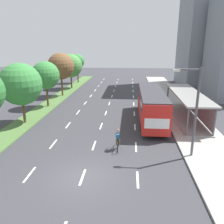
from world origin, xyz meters
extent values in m
plane|color=#38383D|center=(0.00, 0.00, 0.00)|extent=(140.00, 140.00, 0.00)
cube|color=#4C7038|center=(-8.30, 20.00, 0.06)|extent=(2.60, 52.00, 0.12)
cube|color=#9E9E99|center=(9.25, 20.00, 0.07)|extent=(4.50, 52.00, 0.15)
cube|color=white|center=(-3.50, 0.07, 0.00)|extent=(0.14, 1.82, 0.01)
cube|color=white|center=(-3.50, 4.72, 0.00)|extent=(0.14, 1.82, 0.01)
cube|color=white|center=(-3.50, 9.38, 0.00)|extent=(0.14, 1.82, 0.01)
cube|color=white|center=(-3.50, 14.04, 0.00)|extent=(0.14, 1.82, 0.01)
cube|color=white|center=(-3.50, 18.70, 0.00)|extent=(0.14, 1.82, 0.01)
cube|color=white|center=(-3.50, 23.36, 0.00)|extent=(0.14, 1.82, 0.01)
cube|color=white|center=(-3.50, 28.02, 0.00)|extent=(0.14, 1.82, 0.01)
cube|color=white|center=(-3.50, 32.68, 0.00)|extent=(0.14, 1.82, 0.01)
cube|color=white|center=(-3.50, 37.33, 0.00)|extent=(0.14, 1.82, 0.01)
cube|color=white|center=(-3.50, 41.99, 0.00)|extent=(0.14, 1.82, 0.01)
cube|color=white|center=(0.00, 0.07, 0.00)|extent=(0.14, 1.82, 0.01)
cube|color=white|center=(0.00, 4.72, 0.00)|extent=(0.14, 1.82, 0.01)
cube|color=white|center=(0.00, 9.38, 0.00)|extent=(0.14, 1.82, 0.01)
cube|color=white|center=(0.00, 14.04, 0.00)|extent=(0.14, 1.82, 0.01)
cube|color=white|center=(0.00, 18.70, 0.00)|extent=(0.14, 1.82, 0.01)
cube|color=white|center=(0.00, 23.36, 0.00)|extent=(0.14, 1.82, 0.01)
cube|color=white|center=(0.00, 28.02, 0.00)|extent=(0.14, 1.82, 0.01)
cube|color=white|center=(0.00, 32.68, 0.00)|extent=(0.14, 1.82, 0.01)
cube|color=white|center=(0.00, 37.33, 0.00)|extent=(0.14, 1.82, 0.01)
cube|color=white|center=(0.00, 41.99, 0.00)|extent=(0.14, 1.82, 0.01)
cube|color=white|center=(3.50, 0.07, 0.00)|extent=(0.14, 1.82, 0.01)
cube|color=white|center=(3.50, 4.72, 0.00)|extent=(0.14, 1.82, 0.01)
cube|color=white|center=(3.50, 9.38, 0.00)|extent=(0.14, 1.82, 0.01)
cube|color=white|center=(3.50, 14.04, 0.00)|extent=(0.14, 1.82, 0.01)
cube|color=white|center=(3.50, 18.70, 0.00)|extent=(0.14, 1.82, 0.01)
cube|color=white|center=(3.50, 23.36, 0.00)|extent=(0.14, 1.82, 0.01)
cube|color=white|center=(3.50, 28.02, 0.00)|extent=(0.14, 1.82, 0.01)
cube|color=white|center=(3.50, 32.68, 0.00)|extent=(0.14, 1.82, 0.01)
cube|color=white|center=(3.50, 37.33, 0.00)|extent=(0.14, 1.82, 0.01)
cube|color=white|center=(3.50, 41.99, 0.00)|extent=(0.14, 1.82, 0.01)
cube|color=gray|center=(9.25, 12.57, 0.20)|extent=(2.60, 11.57, 0.10)
cylinder|color=#56565B|center=(8.07, 7.04, 1.55)|extent=(0.16, 0.16, 2.60)
cylinder|color=#56565B|center=(8.07, 18.10, 1.55)|extent=(0.16, 0.16, 2.60)
cylinder|color=#56565B|center=(10.43, 7.04, 1.55)|extent=(0.16, 0.16, 2.60)
cylinder|color=#56565B|center=(10.43, 18.10, 1.55)|extent=(0.16, 0.16, 2.60)
cube|color=gray|center=(10.49, 12.57, 1.55)|extent=(0.10, 10.99, 2.34)
cube|color=gray|center=(9.25, 12.57, 2.93)|extent=(2.90, 11.97, 0.16)
cube|color=red|center=(5.25, 11.56, 1.85)|extent=(2.50, 11.20, 2.80)
cube|color=#2D3D4C|center=(5.25, 11.56, 2.70)|extent=(2.54, 10.30, 0.90)
cube|color=#333338|center=(5.25, 11.56, 3.31)|extent=(2.45, 10.98, 0.12)
cube|color=#2D3D4C|center=(5.25, 17.18, 2.20)|extent=(2.25, 0.06, 1.54)
cube|color=white|center=(5.25, 5.94, 1.65)|extent=(2.12, 0.04, 0.90)
cylinder|color=black|center=(4.15, 15.03, 0.50)|extent=(0.30, 1.00, 1.00)
cylinder|color=black|center=(6.35, 15.03, 0.50)|extent=(0.30, 1.00, 1.00)
cylinder|color=black|center=(4.15, 8.09, 0.50)|extent=(0.30, 1.00, 1.00)
cylinder|color=black|center=(6.35, 8.09, 0.50)|extent=(0.30, 1.00, 1.00)
torus|color=black|center=(2.03, 4.75, 0.36)|extent=(0.06, 0.72, 0.72)
torus|color=black|center=(2.03, 3.65, 0.36)|extent=(0.06, 0.72, 0.72)
cylinder|color=black|center=(2.03, 4.20, 0.64)|extent=(0.05, 0.94, 0.05)
cylinder|color=black|center=(2.03, 4.10, 0.46)|extent=(0.05, 0.57, 0.42)
cylinder|color=black|center=(2.03, 4.00, 0.66)|extent=(0.04, 0.04, 0.40)
cube|color=black|center=(2.03, 4.00, 0.86)|extent=(0.12, 0.24, 0.06)
cylinder|color=black|center=(2.03, 4.70, 0.91)|extent=(0.46, 0.04, 0.04)
cube|color=black|center=(2.03, 4.18, 1.19)|extent=(0.30, 0.36, 0.59)
cube|color=#23669E|center=(2.03, 4.02, 1.21)|extent=(0.26, 0.26, 0.42)
sphere|color=#9E7051|center=(2.03, 4.30, 1.61)|extent=(0.20, 0.20, 0.20)
cylinder|color=brown|center=(1.91, 4.15, 0.79)|extent=(0.12, 0.42, 0.25)
cylinder|color=brown|center=(1.91, 4.32, 0.53)|extent=(0.10, 0.17, 0.41)
cylinder|color=brown|center=(2.15, 4.15, 0.79)|extent=(0.12, 0.42, 0.25)
cylinder|color=brown|center=(2.15, 4.32, 0.53)|extent=(0.10, 0.17, 0.41)
cylinder|color=black|center=(1.86, 4.40, 1.24)|extent=(0.09, 0.47, 0.28)
cylinder|color=black|center=(2.20, 4.40, 1.24)|extent=(0.09, 0.47, 0.28)
cylinder|color=brown|center=(-8.24, 9.56, 1.36)|extent=(0.28, 0.28, 2.48)
sphere|color=#38843D|center=(-8.24, 9.56, 4.22)|extent=(4.31, 4.31, 4.31)
cylinder|color=brown|center=(-8.11, 16.21, 1.52)|extent=(0.28, 0.28, 2.80)
sphere|color=#38843D|center=(-8.11, 16.21, 4.27)|extent=(3.60, 3.60, 3.60)
cylinder|color=brown|center=(-8.09, 22.85, 1.69)|extent=(0.28, 0.28, 3.14)
sphere|color=brown|center=(-8.09, 22.85, 4.82)|extent=(4.17, 4.17, 4.17)
cylinder|color=brown|center=(-8.28, 29.49, 1.40)|extent=(0.28, 0.28, 2.56)
sphere|color=#4C8E42|center=(-8.28, 29.49, 4.31)|extent=(4.33, 4.33, 4.33)
cylinder|color=brown|center=(-8.53, 36.13, 1.82)|extent=(0.28, 0.28, 3.39)
sphere|color=#38843D|center=(-8.53, 36.13, 4.66)|extent=(3.06, 3.06, 3.06)
cylinder|color=#4C4C51|center=(7.60, 3.35, 3.40)|extent=(0.18, 0.18, 6.50)
cylinder|color=#4C4C51|center=(6.80, 3.35, 6.50)|extent=(1.60, 0.12, 0.12)
cube|color=silver|center=(6.00, 3.35, 6.43)|extent=(0.44, 0.24, 0.16)
cube|color=gray|center=(17.13, 34.62, 12.17)|extent=(8.20, 11.87, 24.35)
camera|label=1|loc=(2.87, -12.14, 8.09)|focal=35.71mm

